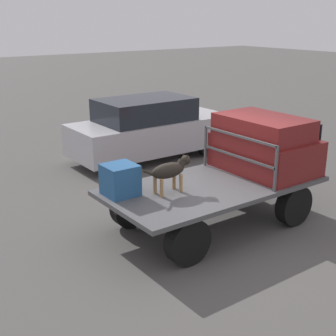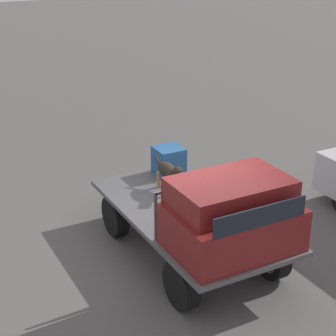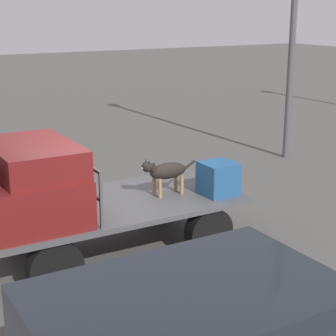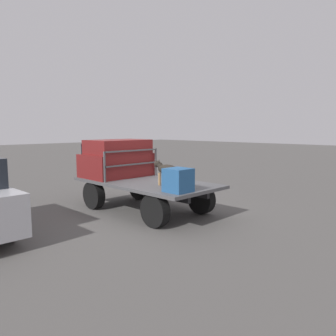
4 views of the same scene
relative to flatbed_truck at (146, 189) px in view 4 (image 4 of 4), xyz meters
The scene contains 6 objects.
ground_plane 0.60m from the flatbed_truck, ahead, with size 80.00×80.00×0.00m, color #514F4C.
flatbed_truck is the anchor object (origin of this frame).
truck_cab 1.47m from the flatbed_truck, ahead, with size 1.31×1.88×1.08m.
truck_headboard 0.96m from the flatbed_truck, ahead, with size 0.04×1.88×0.81m.
dog 1.08m from the flatbed_truck, behind, with size 1.01×0.26×0.64m.
cargo_crate 1.78m from the flatbed_truck, 163.08° to the left, with size 0.53×0.53×0.53m.
Camera 4 is at (-6.51, 5.80, 2.23)m, focal length 35.00 mm.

